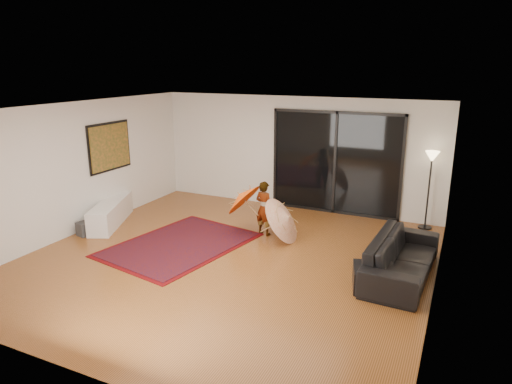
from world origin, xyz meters
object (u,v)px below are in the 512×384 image
Objects in this scene: ottoman at (373,278)px; child at (264,208)px; media_console at (111,213)px; sofa at (402,257)px.

ottoman is 0.55× the size of child.
media_console is at bearing 27.77° from child.
sofa is 2.02× the size of child.
child is (-2.53, 1.46, 0.39)m from ottoman.
media_console is 3.46m from child.
media_console is 5.91m from ottoman.
sofa is at bearing -23.93° from media_console.
ottoman is at bearing 163.99° from child.
ottoman is at bearing -30.28° from media_console.
child is at bearing -10.29° from media_console.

